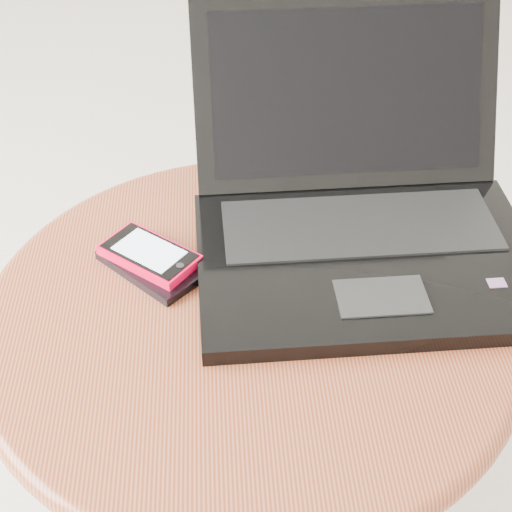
{
  "coord_description": "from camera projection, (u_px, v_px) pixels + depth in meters",
  "views": [
    {
      "loc": [
        -0.05,
        -0.71,
        1.05
      ],
      "look_at": [
        -0.01,
        -0.09,
        0.53
      ],
      "focal_mm": 54.24,
      "sensor_mm": 36.0,
      "label": 1
    }
  ],
  "objects": [
    {
      "name": "phone_black",
      "position": [
        151.0,
        265.0,
        0.88
      ],
      "size": [
        0.13,
        0.13,
        0.01
      ],
      "color": "black",
      "rests_on": "table"
    },
    {
      "name": "phone_pink",
      "position": [
        150.0,
        255.0,
        0.88
      ],
      "size": [
        0.12,
        0.11,
        0.01
      ],
      "color": "#F1052F",
      "rests_on": "phone_black"
    },
    {
      "name": "table",
      "position": [
        250.0,
        366.0,
        0.9
      ],
      "size": [
        0.59,
        0.59,
        0.47
      ],
      "color": "#4C2513",
      "rests_on": "ground"
    },
    {
      "name": "laptop",
      "position": [
        361.0,
        210.0,
        0.9
      ],
      "size": [
        0.39,
        0.38,
        0.23
      ],
      "color": "black",
      "rests_on": "table"
    }
  ]
}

